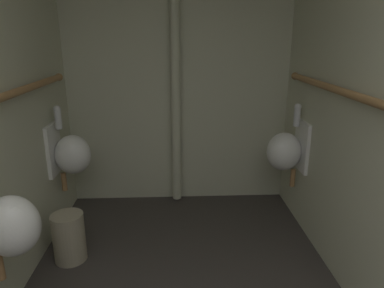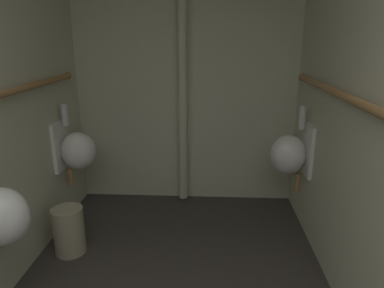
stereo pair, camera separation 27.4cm
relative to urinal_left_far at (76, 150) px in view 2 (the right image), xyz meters
The scene contains 6 objects.
wall_back 1.25m from the urinal_left_far, 31.68° to the left, with size 2.29×0.06×2.58m, color beige.
urinal_left_far is the anchor object (origin of this frame).
urinal_right_mid 1.87m from the urinal_left_far, ahead, with size 0.32×0.30×0.76m.
supply_pipe_right 2.37m from the urinal_left_far, 31.08° to the right, with size 0.06×2.81×0.06m.
standpipe_back_wall 1.19m from the urinal_left_far, 27.22° to the left, with size 0.09×0.09×2.53m, color beige.
waste_bin 0.72m from the urinal_left_far, 80.44° to the right, with size 0.24×0.24×0.38m, color #9E937A.
Camera 2 is at (0.24, 0.02, 1.64)m, focal length 32.91 mm.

